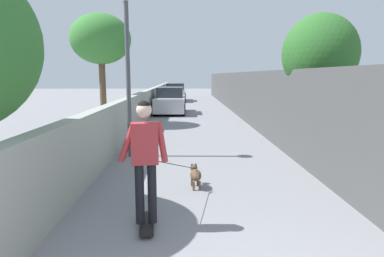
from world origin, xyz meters
name	(u,v)px	position (x,y,z in m)	size (l,w,h in m)	color
ground_plane	(196,122)	(14.00, 0.00, 0.00)	(80.00, 80.00, 0.00)	gray
wall_left	(136,112)	(12.00, 2.55, 0.72)	(48.00, 0.30, 1.44)	#999E93
fence_right	(258,100)	(12.00, -2.55, 1.19)	(48.00, 0.30, 2.39)	#4C4C4C
tree_right_near	(320,54)	(7.50, -3.26, 2.80)	(2.05, 2.05, 3.90)	brown
tree_left_far	(101,40)	(13.00, 4.15, 3.75)	(2.60, 2.60, 4.87)	brown
lamp_post	(127,44)	(7.23, 2.00, 3.05)	(0.36, 0.36, 4.48)	#4C4C51
skateboard	(147,223)	(2.84, 1.03, 0.07)	(0.82, 0.29, 0.08)	black
person_skateboarder	(145,152)	(2.84, 1.03, 1.14)	(0.26, 0.72, 1.80)	black
dog	(195,174)	(4.59, 0.26, 0.27)	(2.07, 0.91, 1.06)	brown
car_near	(170,101)	(17.70, 1.40, 0.71)	(3.94, 1.80, 1.54)	silver
car_far	(175,93)	(27.07, 1.40, 0.72)	(4.26, 1.80, 1.54)	silver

